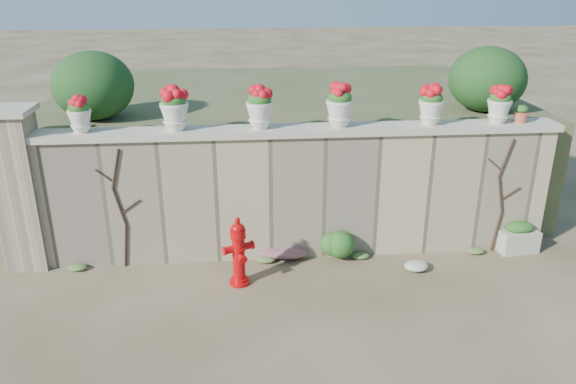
{
  "coord_description": "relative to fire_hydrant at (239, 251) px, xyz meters",
  "views": [
    {
      "loc": [
        -0.84,
        -6.31,
        4.29
      ],
      "look_at": [
        -0.17,
        1.4,
        1.22
      ],
      "focal_mm": 35.0,
      "sensor_mm": 36.0,
      "label": 1
    }
  ],
  "objects": [
    {
      "name": "white_flowers",
      "position": [
        2.69,
        0.15,
        -0.44
      ],
      "size": [
        0.52,
        0.42,
        0.19
      ],
      "primitive_type": "ellipsoid",
      "color": "white",
      "rests_on": "ground"
    },
    {
      "name": "magenta_clump",
      "position": [
        0.77,
        0.65,
        -0.4
      ],
      "size": [
        0.99,
        0.66,
        0.26
      ],
      "primitive_type": "ellipsoid",
      "color": "#AC2267",
      "rests_on": "ground"
    },
    {
      "name": "ground",
      "position": [
        0.93,
        -0.9,
        -0.53
      ],
      "size": [
        80.0,
        80.0,
        0.0
      ],
      "primitive_type": "plane",
      "color": "#4A3D25",
      "rests_on": "ground"
    },
    {
      "name": "urn_pot_4",
      "position": [
        2.96,
        0.9,
        1.86
      ],
      "size": [
        0.38,
        0.38,
        0.59
      ],
      "color": "silver",
      "rests_on": "wall_cap"
    },
    {
      "name": "urn_pot_0",
      "position": [
        -2.21,
        0.9,
        1.83
      ],
      "size": [
        0.34,
        0.34,
        0.53
      ],
      "color": "silver",
      "rests_on": "wall_cap"
    },
    {
      "name": "gate_pillar",
      "position": [
        -3.22,
        0.9,
        0.73
      ],
      "size": [
        0.72,
        0.72,
        2.48
      ],
      "color": "tan",
      "rests_on": "ground"
    },
    {
      "name": "fire_hydrant",
      "position": [
        0.0,
        0.0,
        0.0
      ],
      "size": [
        0.45,
        0.32,
        1.05
      ],
      "rotation": [
        0.0,
        0.0,
        0.4
      ],
      "color": "#BD070A",
      "rests_on": "ground"
    },
    {
      "name": "urn_pot_3",
      "position": [
        1.56,
        0.9,
        1.89
      ],
      "size": [
        0.41,
        0.41,
        0.64
      ],
      "color": "silver",
      "rests_on": "wall_cap"
    },
    {
      "name": "urn_pot_5",
      "position": [
        4.02,
        0.9,
        1.85
      ],
      "size": [
        0.36,
        0.36,
        0.57
      ],
      "color": "silver",
      "rests_on": "wall_cap"
    },
    {
      "name": "wall_cap",
      "position": [
        0.93,
        0.9,
        1.52
      ],
      "size": [
        8.1,
        0.52,
        0.1
      ],
      "primitive_type": "cube",
      "color": "#B7AF9A",
      "rests_on": "stone_wall"
    },
    {
      "name": "vine_right",
      "position": [
        4.16,
        0.68,
        0.46
      ],
      "size": [
        0.6,
        0.04,
        1.91
      ],
      "color": "black",
      "rests_on": "ground"
    },
    {
      "name": "green_shrub",
      "position": [
        1.6,
        0.5,
        -0.21
      ],
      "size": [
        0.68,
        0.62,
        0.65
      ],
      "primitive_type": "ellipsoid",
      "color": "#1E5119",
      "rests_on": "ground"
    },
    {
      "name": "vine_left",
      "position": [
        -1.74,
        0.68,
        0.46
      ],
      "size": [
        0.6,
        0.04,
        1.91
      ],
      "color": "black",
      "rests_on": "ground"
    },
    {
      "name": "urn_pot_1",
      "position": [
        -0.86,
        0.9,
        1.89
      ],
      "size": [
        0.42,
        0.42,
        0.65
      ],
      "color": "silver",
      "rests_on": "wall_cap"
    },
    {
      "name": "stone_wall",
      "position": [
        0.93,
        0.9,
        0.47
      ],
      "size": [
        8.0,
        0.4,
        2.0
      ],
      "primitive_type": "cube",
      "color": "tan",
      "rests_on": "ground"
    },
    {
      "name": "raised_fill",
      "position": [
        0.93,
        4.1,
        0.47
      ],
      "size": [
        9.0,
        6.0,
        2.0
      ],
      "primitive_type": "cube",
      "color": "#384C23",
      "rests_on": "ground"
    },
    {
      "name": "terracotta_pot",
      "position": [
        4.4,
        0.9,
        1.69
      ],
      "size": [
        0.22,
        0.22,
        0.26
      ],
      "color": "#BD5539",
      "rests_on": "wall_cap"
    },
    {
      "name": "back_shrub_left",
      "position": [
        -2.27,
        2.1,
        2.02
      ],
      "size": [
        1.3,
        1.3,
        1.1
      ],
      "primitive_type": "ellipsoid",
      "color": "#143814",
      "rests_on": "raised_fill"
    },
    {
      "name": "back_shrub_right",
      "position": [
        4.33,
        2.1,
        2.02
      ],
      "size": [
        1.3,
        1.3,
        1.1
      ],
      "primitive_type": "ellipsoid",
      "color": "#143814",
      "rests_on": "raised_fill"
    },
    {
      "name": "urn_pot_2",
      "position": [
        0.38,
        0.9,
        1.88
      ],
      "size": [
        0.4,
        0.4,
        0.63
      ],
      "color": "silver",
      "rests_on": "wall_cap"
    },
    {
      "name": "planter_box",
      "position": [
        4.53,
        0.65,
        -0.29
      ],
      "size": [
        0.66,
        0.43,
        0.52
      ],
      "rotation": [
        0.0,
        0.0,
        0.11
      ],
      "color": "#B7AF9A",
      "rests_on": "ground"
    }
  ]
}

